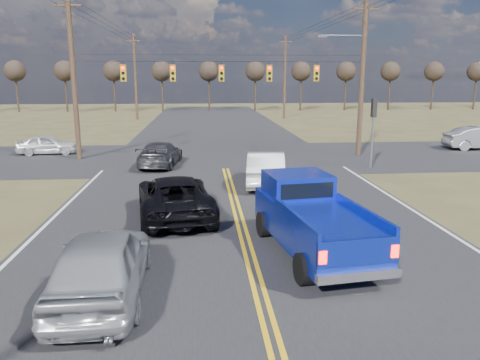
{
  "coord_description": "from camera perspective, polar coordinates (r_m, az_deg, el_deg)",
  "views": [
    {
      "loc": [
        -1.34,
        -11.79,
        5.09
      ],
      "look_at": [
        0.01,
        4.35,
        1.5
      ],
      "focal_mm": 35.0,
      "sensor_mm": 36.0,
      "label": 1
    }
  ],
  "objects": [
    {
      "name": "utility_poles",
      "position": [
        28.82,
        -2.18,
        12.76
      ],
      "size": [
        19.6,
        58.32,
        10.0
      ],
      "color": "#473323",
      "rests_on": "ground"
    },
    {
      "name": "road_main",
      "position": [
        22.42,
        -1.24,
        -0.63
      ],
      "size": [
        14.0,
        120.0,
        0.02
      ],
      "primitive_type": "cube",
      "color": "#28282B",
      "rests_on": "ground"
    },
    {
      "name": "road_cross",
      "position": [
        30.25,
        -2.19,
        2.79
      ],
      "size": [
        120.0,
        12.0,
        0.02
      ],
      "primitive_type": "cube",
      "color": "#28282B",
      "rests_on": "ground"
    },
    {
      "name": "treeline",
      "position": [
        38.78,
        -2.89,
        13.38
      ],
      "size": [
        87.0,
        117.8,
        7.4
      ],
      "color": "#33261C",
      "rests_on": "ground"
    },
    {
      "name": "ground",
      "position": [
        12.91,
        1.58,
        -10.72
      ],
      "size": [
        160.0,
        160.0,
        0.0
      ],
      "primitive_type": "plane",
      "color": "brown",
      "rests_on": "ground"
    },
    {
      "name": "cross_car_west",
      "position": [
        33.82,
        -22.41,
        4.02
      ],
      "size": [
        1.87,
        3.99,
        1.32
      ],
      "primitive_type": "imported",
      "rotation": [
        0.0,
        0.0,
        1.65
      ],
      "color": "silver",
      "rests_on": "ground"
    },
    {
      "name": "dgrey_car_queue",
      "position": [
        27.52,
        -9.69,
        3.15
      ],
      "size": [
        2.54,
        5.07,
        1.41
      ],
      "primitive_type": "imported",
      "rotation": [
        0.0,
        0.0,
        3.02
      ],
      "color": "#37373C",
      "rests_on": "ground"
    },
    {
      "name": "silver_suv",
      "position": [
        11.51,
        -16.49,
        -9.68
      ],
      "size": [
        2.14,
        5.02,
        1.69
      ],
      "primitive_type": "imported",
      "rotation": [
        0.0,
        0.0,
        3.17
      ],
      "color": "#A4A7AC",
      "rests_on": "ground"
    },
    {
      "name": "white_car_queue",
      "position": [
        22.42,
        3.15,
        1.46
      ],
      "size": [
        2.34,
        5.08,
        1.61
      ],
      "primitive_type": "imported",
      "rotation": [
        0.0,
        0.0,
        3.01
      ],
      "color": "white",
      "rests_on": "ground"
    },
    {
      "name": "signal_gantry",
      "position": [
        29.63,
        -1.26,
        12.44
      ],
      "size": [
        19.6,
        4.83,
        10.0
      ],
      "color": "#473323",
      "rests_on": "ground"
    },
    {
      "name": "cross_car_east_near",
      "position": [
        37.46,
        27.25,
        4.54
      ],
      "size": [
        2.01,
        4.97,
        1.61
      ],
      "primitive_type": "imported",
      "rotation": [
        0.0,
        0.0,
        1.51
      ],
      "color": "gray",
      "rests_on": "ground"
    },
    {
      "name": "black_suv",
      "position": [
        17.39,
        -7.96,
        -2.0
      ],
      "size": [
        3.28,
        5.85,
        1.54
      ],
      "primitive_type": "imported",
      "rotation": [
        0.0,
        0.0,
        3.28
      ],
      "color": "black",
      "rests_on": "ground"
    },
    {
      "name": "pickup_truck",
      "position": [
        13.84,
        8.73,
        -4.67
      ],
      "size": [
        2.9,
        5.93,
        2.14
      ],
      "rotation": [
        0.0,
        0.0,
        0.14
      ],
      "color": "black",
      "rests_on": "ground"
    }
  ]
}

